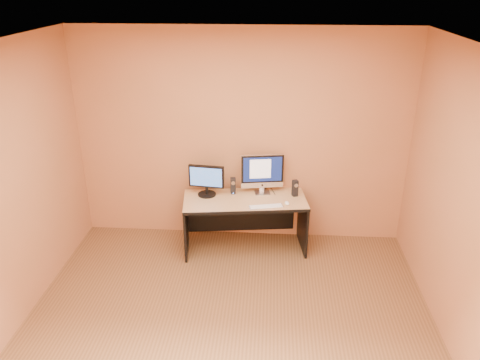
{
  "coord_description": "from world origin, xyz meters",
  "views": [
    {
      "loc": [
        0.36,
        -3.32,
        3.1
      ],
      "look_at": [
        0.02,
        1.53,
        0.96
      ],
      "focal_mm": 35.0,
      "sensor_mm": 36.0,
      "label": 1
    }
  ],
  "objects": [
    {
      "name": "desk",
      "position": [
        0.07,
        1.63,
        0.33
      ],
      "size": [
        1.51,
        0.81,
        0.67
      ],
      "primitive_type": null,
      "rotation": [
        0.0,
        0.0,
        0.13
      ],
      "color": "tan",
      "rests_on": "ground"
    },
    {
      "name": "keyboard",
      "position": [
        0.33,
        1.44,
        0.68
      ],
      "size": [
        0.4,
        0.19,
        0.02
      ],
      "primitive_type": "cube",
      "rotation": [
        0.0,
        0.0,
        0.23
      ],
      "color": "silver",
      "rests_on": "desk"
    },
    {
      "name": "floor",
      "position": [
        0.0,
        0.0,
        0.0
      ],
      "size": [
        4.0,
        4.0,
        0.0
      ],
      "primitive_type": "plane",
      "color": "brown",
      "rests_on": "ground"
    },
    {
      "name": "speaker_left",
      "position": [
        -0.08,
        1.78,
        0.77
      ],
      "size": [
        0.07,
        0.07,
        0.2
      ],
      "primitive_type": null,
      "rotation": [
        0.0,
        0.0,
        0.13
      ],
      "color": "black",
      "rests_on": "desk"
    },
    {
      "name": "second_monitor",
      "position": [
        -0.39,
        1.71,
        0.86
      ],
      "size": [
        0.46,
        0.27,
        0.38
      ],
      "primitive_type": null,
      "rotation": [
        0.0,
        0.0,
        -0.12
      ],
      "color": "black",
      "rests_on": "desk"
    },
    {
      "name": "imac",
      "position": [
        0.27,
        1.82,
        0.91
      ],
      "size": [
        0.54,
        0.27,
        0.5
      ],
      "primitive_type": null,
      "rotation": [
        0.0,
        0.0,
        0.16
      ],
      "color": "silver",
      "rests_on": "desk"
    },
    {
      "name": "walls",
      "position": [
        0.0,
        0.0,
        1.3
      ],
      "size": [
        4.0,
        4.0,
        2.6
      ],
      "primitive_type": null,
      "color": "#A66542",
      "rests_on": "ground"
    },
    {
      "name": "mouse",
      "position": [
        0.56,
        1.53,
        0.68
      ],
      "size": [
        0.07,
        0.1,
        0.03
      ],
      "primitive_type": "ellipsoid",
      "rotation": [
        0.0,
        0.0,
        0.2
      ],
      "color": "white",
      "rests_on": "desk"
    },
    {
      "name": "speaker_right",
      "position": [
        0.66,
        1.77,
        0.77
      ],
      "size": [
        0.08,
        0.08,
        0.2
      ],
      "primitive_type": null,
      "rotation": [
        0.0,
        0.0,
        0.33
      ],
      "color": "black",
      "rests_on": "desk"
    },
    {
      "name": "cable_a",
      "position": [
        0.4,
        1.87,
        0.67
      ],
      "size": [
        0.06,
        0.19,
        0.01
      ],
      "primitive_type": "cylinder",
      "rotation": [
        1.57,
        0.0,
        0.27
      ],
      "color": "black",
      "rests_on": "desk"
    },
    {
      "name": "cable_b",
      "position": [
        0.3,
        1.9,
        0.67
      ],
      "size": [
        0.05,
        0.16,
        0.01
      ],
      "primitive_type": "cylinder",
      "rotation": [
        1.57,
        0.0,
        -0.3
      ],
      "color": "black",
      "rests_on": "desk"
    },
    {
      "name": "ceiling",
      "position": [
        0.0,
        0.0,
        2.6
      ],
      "size": [
        4.0,
        4.0,
        0.0
      ],
      "primitive_type": "plane",
      "color": "white",
      "rests_on": "walls"
    }
  ]
}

